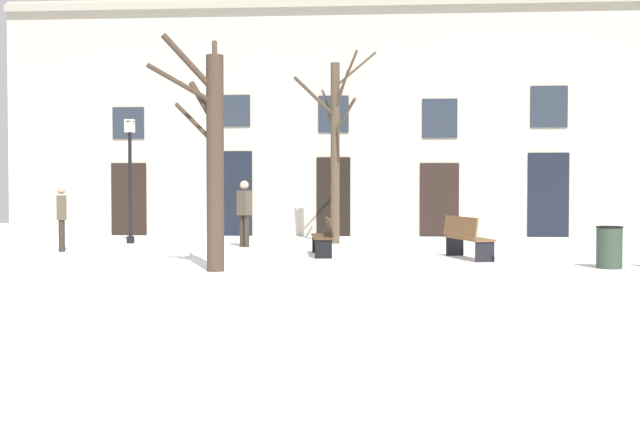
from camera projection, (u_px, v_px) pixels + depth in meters
ground_plane at (314, 261)px, 16.43m from camera, size 35.07×35.07×0.00m
building_facade at (336, 116)px, 25.44m from camera, size 21.92×0.60×7.76m
tree_right_of_center at (335, 145)px, 21.78m from camera, size 2.24×2.35×5.40m
tree_left_of_center at (213, 153)px, 14.35m from camera, size 1.25×1.62×4.38m
streetlamp at (130, 166)px, 21.86m from camera, size 0.30×0.30×3.55m
litter_bin at (609, 247)px, 14.92m from camera, size 0.51×0.51×0.81m
bench_back_to_back_right at (466, 237)px, 17.00m from camera, size 0.95×1.86×0.93m
bench_near_center_tree at (324, 236)px, 17.88m from camera, size 0.66×1.88×0.86m
person_by_shop_door at (244, 210)px, 20.48m from camera, size 0.43×0.41×1.75m
person_near_bench at (62, 215)px, 18.96m from camera, size 0.34×0.43×1.61m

